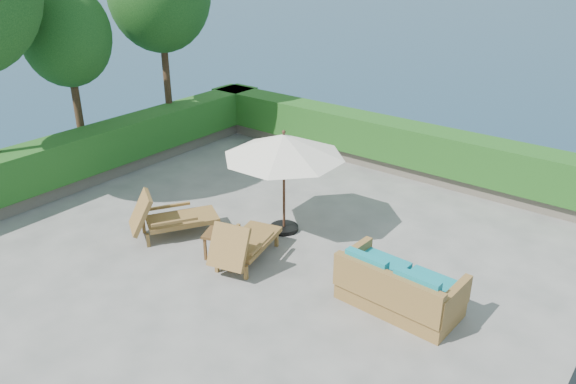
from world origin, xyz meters
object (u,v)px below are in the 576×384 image
Objects in this scene: side_table at (218,237)px; wicker_loveseat at (398,289)px; lounge_right at (243,243)px; patio_umbrella at (284,147)px; lounge_left at (169,217)px.

wicker_loveseat is at bearing 9.84° from side_table.
lounge_right reaches higher than wicker_loveseat.
lounge_right is at bearing -82.13° from patio_umbrella.
lounge_left is 1.01× the size of lounge_right.
wicker_loveseat reaches higher than side_table.
lounge_left is at bearing -170.05° from wicker_loveseat.
wicker_loveseat is at bearing -17.60° from patio_umbrella.
wicker_loveseat is at bearing 38.33° from lounge_left.
patio_umbrella is 4.95× the size of side_table.
patio_umbrella is 1.56× the size of wicker_loveseat.
side_table is at bearing 179.37° from lounge_right.
lounge_left is 5.05m from wicker_loveseat.
lounge_left is 0.92× the size of wicker_loveseat.
patio_umbrella is 1.71× the size of lounge_right.
patio_umbrella is at bearing 83.89° from lounge_right.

